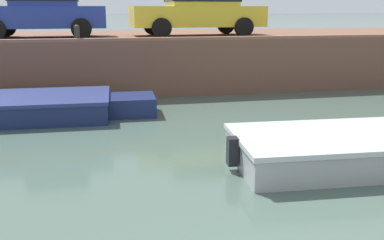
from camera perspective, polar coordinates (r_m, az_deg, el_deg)
ground_plane at (r=7.25m, az=-1.06°, el=-5.56°), size 400.00×400.00×0.00m
far_quay_wall at (r=15.23m, az=-6.97°, el=8.19°), size 60.00×6.00×1.63m
far_wall_coping at (r=12.30m, az=-5.92°, el=10.69°), size 60.00×0.24×0.08m
car_left_inner_blue at (r=14.13m, az=-19.31°, el=13.75°), size 3.86×2.05×1.54m
car_centre_yellow at (r=14.36m, az=0.86°, el=14.56°), size 4.32×2.10×1.54m
mooring_bollard_mid at (r=12.37m, az=-15.08°, el=11.23°), size 0.15×0.15×0.45m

